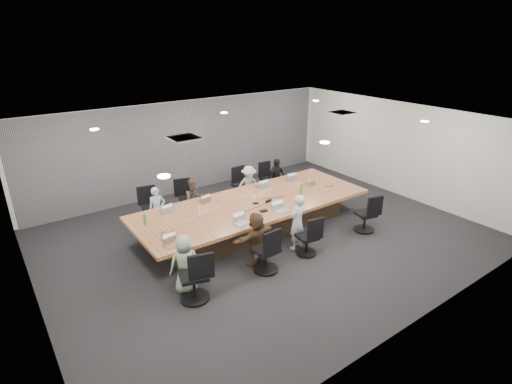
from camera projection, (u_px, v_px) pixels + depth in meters
floor at (265, 236)px, 9.83m from camera, size 10.00×8.00×0.00m
ceiling at (267, 124)px, 8.78m from camera, size 10.00×8.00×0.00m
wall_back at (188, 146)px, 12.31m from camera, size 10.00×0.00×2.80m
wall_front at (418, 256)px, 6.29m from camera, size 10.00×0.00×2.80m
wall_left at (25, 246)px, 6.60m from camera, size 0.00×8.00×2.80m
wall_right at (399, 149)px, 12.00m from camera, size 0.00×8.00×2.80m
curtain at (189, 147)px, 12.25m from camera, size 9.80×0.04×2.80m
conference_table at (254, 215)px, 10.05m from camera, size 6.00×2.20×0.74m
chair_0 at (152, 210)px, 10.25m from camera, size 0.67×0.67×0.85m
chair_1 at (189, 201)px, 10.81m from camera, size 0.69×0.69×0.83m
chair_2 at (242, 188)px, 11.76m from camera, size 0.57×0.57×0.82m
chair_3 at (269, 182)px, 12.31m from camera, size 0.54×0.54×0.75m
chair_4 at (194, 279)px, 7.37m from camera, size 0.73×0.73×0.88m
chair_5 at (266, 253)px, 8.28m from camera, size 0.59×0.59×0.83m
chair_6 at (307, 240)px, 8.92m from camera, size 0.56×0.56×0.72m
chair_7 at (365, 217)px, 9.97m from camera, size 0.64×0.64×0.78m
person_0 at (157, 209)px, 9.93m from camera, size 0.47×0.35×1.15m
laptop_0 at (166, 211)px, 9.45m from camera, size 0.31×0.23×0.02m
person_1 at (194, 200)px, 10.48m from camera, size 0.58×0.45×1.17m
laptop_1 at (204, 201)px, 10.01m from camera, size 0.34×0.27×0.02m
person_2 at (249, 186)px, 11.43m from camera, size 0.84×0.61×1.17m
laptop_2 at (260, 186)px, 10.95m from camera, size 0.33×0.23×0.02m
person_3 at (276, 178)px, 11.96m from camera, size 0.74×0.38×1.21m
laptop_3 at (288, 179)px, 11.49m from camera, size 0.33×0.25×0.02m
person_4 at (185, 264)px, 7.58m from camera, size 0.64×0.49×1.19m
laptop_4 at (172, 245)px, 7.93m from camera, size 0.35×0.26×0.02m
person_5 at (256, 239)px, 8.48m from camera, size 1.15×0.51×1.20m
laptop_5 at (242, 223)px, 8.84m from camera, size 0.37×0.28×0.02m
person_6 at (297, 222)px, 9.07m from camera, size 0.54×0.41×1.33m
laptop_6 at (282, 210)px, 9.46m from camera, size 0.35×0.25×0.02m
bottle_green_left at (145, 219)px, 8.75m from camera, size 0.07×0.07×0.24m
bottle_green_right at (301, 188)px, 10.46m from camera, size 0.09×0.09×0.26m
bottle_clear at (199, 211)px, 9.18m from camera, size 0.07×0.07×0.21m
cup_white_far at (254, 198)px, 10.05m from camera, size 0.10×0.10×0.10m
cup_white_near at (299, 185)px, 10.89m from camera, size 0.10×0.10×0.11m
mug_brown at (163, 234)px, 8.27m from camera, size 0.10×0.10×0.10m
mic_left at (264, 211)px, 9.41m from camera, size 0.17×0.12×0.03m
mic_right at (256, 203)px, 9.84m from camera, size 0.15×0.12×0.03m
stapler at (269, 201)px, 9.93m from camera, size 0.18×0.06×0.06m
canvas_bag at (310, 182)px, 11.03m from camera, size 0.28×0.21×0.14m
snack_packet at (329, 185)px, 10.96m from camera, size 0.18×0.14×0.04m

